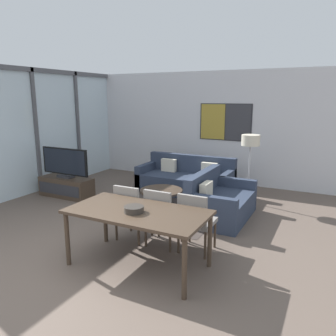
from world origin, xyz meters
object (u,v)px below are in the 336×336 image
object	(u,v)px
fruit_bowl	(134,209)
tv_console	(66,187)
sofa_side	(218,203)
dining_chair_left	(131,209)
sofa_main	(186,181)
television	(65,163)
dining_chair_right	(195,219)
floor_lamp	(250,145)
dining_table	(138,216)
dining_chair_centre	(162,214)
coffee_table	(161,194)

from	to	relation	value
fruit_bowl	tv_console	bearing A→B (deg)	147.25
sofa_side	dining_chair_left	bearing A→B (deg)	150.15
sofa_main	fruit_bowl	size ratio (longest dim) A/B	8.49
television	sofa_side	xyz separation A→B (m)	(3.41, 0.27, -0.48)
sofa_side	tv_console	bearing A→B (deg)	94.60
dining_chair_left	dining_chair_right	size ratio (longest dim) A/B	1.00
dining_chair_right	floor_lamp	world-z (taller)	floor_lamp
dining_table	dining_chair_centre	xyz separation A→B (m)	(-0.00, 0.65, -0.19)
dining_table	floor_lamp	size ratio (longest dim) A/B	1.26
sofa_main	dining_chair_right	distance (m)	3.02
coffee_table	dining_chair_right	world-z (taller)	dining_chair_right
television	floor_lamp	size ratio (longest dim) A/B	0.87
television	dining_chair_centre	bearing A→B (deg)	-22.08
dining_chair_right	coffee_table	bearing A→B (deg)	132.03
sofa_main	dining_chair_left	size ratio (longest dim) A/B	2.44
sofa_main	tv_console	bearing A→B (deg)	-146.21
tv_console	coffee_table	distance (m)	2.26
dining_chair_right	dining_chair_centre	bearing A→B (deg)	-176.07
dining_chair_right	fruit_bowl	bearing A→B (deg)	-124.24
fruit_bowl	floor_lamp	size ratio (longest dim) A/B	0.18
sofa_side	floor_lamp	distance (m)	1.49
coffee_table	dining_chair_centre	world-z (taller)	dining_chair_centre
dining_table	dining_chair_right	distance (m)	0.87
sofa_main	dining_chair_left	bearing A→B (deg)	-83.90
sofa_side	coffee_table	bearing A→B (deg)	90.30
dining_chair_left	dining_table	bearing A→B (deg)	-50.85
coffee_table	floor_lamp	size ratio (longest dim) A/B	0.59
dining_table	dining_chair_centre	bearing A→B (deg)	90.00
coffee_table	dining_chair_right	size ratio (longest dim) A/B	0.96
television	fruit_bowl	world-z (taller)	television
tv_console	floor_lamp	distance (m)	4.07
coffee_table	television	bearing A→B (deg)	-173.20
television	dining_chair_centre	xyz separation A→B (m)	(3.05, -1.24, -0.25)
television	dining_chair_centre	world-z (taller)	television
television	sofa_main	world-z (taller)	television
tv_console	coffee_table	world-z (taller)	tv_console
sofa_side	floor_lamp	bearing A→B (deg)	-14.01
tv_console	dining_chair_left	bearing A→B (deg)	-26.23
television	dining_chair_left	size ratio (longest dim) A/B	1.41
floor_lamp	sofa_main	bearing A→B (deg)	175.90
floor_lamp	television	bearing A→B (deg)	-159.28
television	sofa_main	size ratio (longest dim) A/B	0.58
tv_console	fruit_bowl	distance (m)	3.68
coffee_table	dining_table	world-z (taller)	dining_table
dining_table	floor_lamp	xyz separation A→B (m)	(0.64, 3.28, 0.52)
tv_console	sofa_main	xyz separation A→B (m)	(2.24, 1.50, 0.06)
dining_chair_centre	floor_lamp	distance (m)	2.80
dining_table	television	bearing A→B (deg)	148.32
sofa_main	fruit_bowl	xyz separation A→B (m)	(0.81, -3.46, 0.53)
sofa_side	fruit_bowl	xyz separation A→B (m)	(-0.36, -2.24, 0.53)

